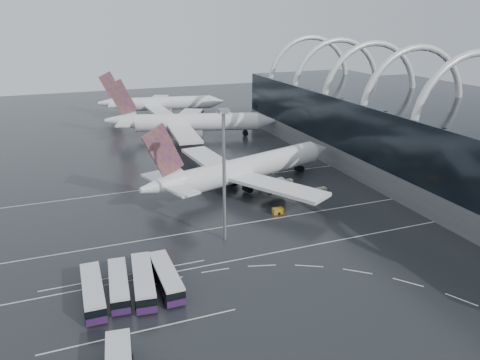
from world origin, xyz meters
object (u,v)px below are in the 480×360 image
object	(u,v)px
bus_row_near_a	(93,292)
gse_cart_belly_c	(278,211)
airliner_gate_b	(188,123)
gse_cart_belly_e	(265,183)
airliner_main	(243,170)
bus_row_near_d	(166,277)
airliner_gate_c	(160,104)
gse_cart_belly_d	(321,190)
bus_row_near_c	(143,281)
bus_row_near_b	(119,285)
gse_cart_belly_a	(308,197)
gse_cart_belly_b	(288,182)
floodlight_mast	(224,160)

from	to	relation	value
bus_row_near_a	gse_cart_belly_c	bearing A→B (deg)	-63.05
airliner_gate_b	gse_cart_belly_e	size ratio (longest dim) A/B	31.23
airliner_main	bus_row_near_d	size ratio (longest dim) A/B	4.39
airliner_main	gse_cart_belly_e	size ratio (longest dim) A/B	30.51
airliner_gate_b	gse_cart_belly_e	bearing A→B (deg)	-68.07
airliner_gate_c	gse_cart_belly_d	world-z (taller)	airliner_gate_c
bus_row_near_c	bus_row_near_d	bearing A→B (deg)	-82.92
bus_row_near_b	airliner_gate_b	bearing A→B (deg)	-16.87
gse_cart_belly_c	gse_cart_belly_d	size ratio (longest dim) A/B	0.95
bus_row_near_b	gse_cart_belly_e	world-z (taller)	bus_row_near_b
gse_cart_belly_c	gse_cart_belly_a	bearing A→B (deg)	25.60
airliner_main	gse_cart_belly_a	world-z (taller)	airliner_main
bus_row_near_a	gse_cart_belly_a	size ratio (longest dim) A/B	5.65
airliner_main	gse_cart_belly_b	bearing A→B (deg)	-25.05
airliner_main	gse_cart_belly_d	bearing A→B (deg)	-48.51
bus_row_near_a	floodlight_mast	distance (m)	32.54
gse_cart_belly_c	gse_cart_belly_d	world-z (taller)	gse_cart_belly_d
floodlight_mast	gse_cart_belly_b	bearing A→B (deg)	42.43
gse_cart_belly_c	gse_cart_belly_e	distance (m)	18.48
gse_cart_belly_e	bus_row_near_d	bearing A→B (deg)	-132.21
airliner_gate_b	bus_row_near_d	bearing A→B (deg)	-90.73
airliner_gate_c	bus_row_near_a	size ratio (longest dim) A/B	4.03
gse_cart_belly_e	gse_cart_belly_d	bearing A→B (deg)	-43.62
gse_cart_belly_b	gse_cart_belly_e	size ratio (longest dim) A/B	1.27
airliner_gate_c	bus_row_near_d	size ratio (longest dim) A/B	4.08
airliner_main	bus_row_near_b	world-z (taller)	airliner_main
floodlight_mast	gse_cart_belly_b	distance (m)	38.34
airliner_gate_b	gse_cart_belly_a	distance (m)	69.63
bus_row_near_d	gse_cart_belly_e	size ratio (longest dim) A/B	6.95
floodlight_mast	gse_cart_belly_e	size ratio (longest dim) A/B	13.62
airliner_main	bus_row_near_a	bearing A→B (deg)	-154.13
bus_row_near_d	airliner_main	bearing A→B (deg)	-37.56
gse_cart_belly_a	gse_cart_belly_c	distance (m)	11.45
gse_cart_belly_c	bus_row_near_d	bearing A→B (deg)	-145.89
airliner_gate_b	bus_row_near_d	world-z (taller)	airliner_gate_b
floodlight_mast	gse_cart_belly_b	world-z (taller)	floodlight_mast
gse_cart_belly_e	bus_row_near_b	bearing A→B (deg)	-138.26
airliner_gate_c	gse_cart_belly_c	world-z (taller)	airliner_gate_c
bus_row_near_a	gse_cart_belly_d	size ratio (longest dim) A/B	5.32
bus_row_near_a	airliner_main	bearing A→B (deg)	-45.72
bus_row_near_c	floodlight_mast	bearing A→B (deg)	-48.79
airliner_gate_b	gse_cart_belly_b	bearing A→B (deg)	-62.50
gse_cart_belly_d	bus_row_near_a	bearing A→B (deg)	-153.88
bus_row_near_c	gse_cart_belly_e	xyz separation A→B (m)	(38.26, 38.15, -1.35)
floodlight_mast	gse_cart_belly_a	bearing A→B (deg)	25.96
airliner_gate_b	bus_row_near_d	size ratio (longest dim) A/B	4.50
bus_row_near_c	gse_cart_belly_b	xyz separation A→B (m)	(44.13, 36.37, -1.21)
bus_row_near_a	gse_cart_belly_e	world-z (taller)	bus_row_near_a
gse_cart_belly_c	airliner_gate_c	bearing A→B (deg)	90.75
bus_row_near_c	gse_cart_belly_d	distance (m)	56.45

